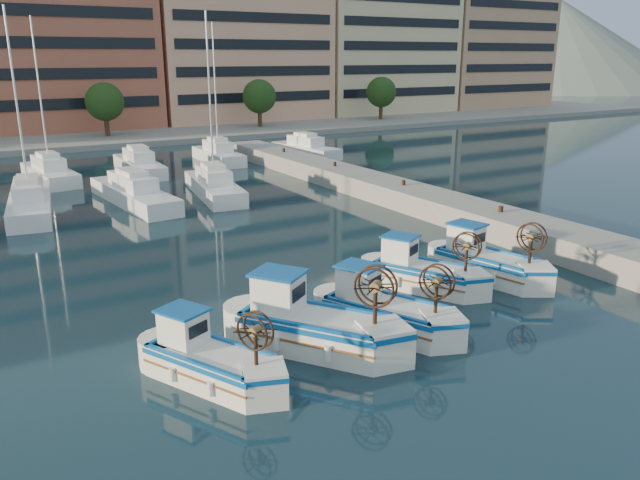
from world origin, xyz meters
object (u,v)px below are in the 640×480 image
at_px(fishing_boat_b, 311,324).
at_px(fishing_boat_d, 422,271).
at_px(fishing_boat_a, 209,359).
at_px(fishing_boat_e, 486,261).
at_px(fishing_boat_c, 384,310).

relative_size(fishing_boat_b, fishing_boat_d, 1.16).
relative_size(fishing_boat_a, fishing_boat_d, 0.98).
bearing_deg(fishing_boat_b, fishing_boat_e, -23.60).
bearing_deg(fishing_boat_d, fishing_boat_a, 167.84).
relative_size(fishing_boat_a, fishing_boat_b, 0.84).
xyz_separation_m(fishing_boat_b, fishing_boat_e, (9.42, 1.93, -0.08)).
bearing_deg(fishing_boat_c, fishing_boat_a, 158.29).
distance_m(fishing_boat_b, fishing_boat_c, 2.76).
bearing_deg(fishing_boat_b, fishing_boat_a, 150.00).
distance_m(fishing_boat_a, fishing_boat_c, 6.26).
relative_size(fishing_boat_d, fishing_boat_e, 0.94).
bearing_deg(fishing_boat_a, fishing_boat_b, -20.72).
relative_size(fishing_boat_b, fishing_boat_e, 1.09).
xyz_separation_m(fishing_boat_a, fishing_boat_e, (12.91, 2.24, 0.06)).
height_order(fishing_boat_b, fishing_boat_d, fishing_boat_b).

